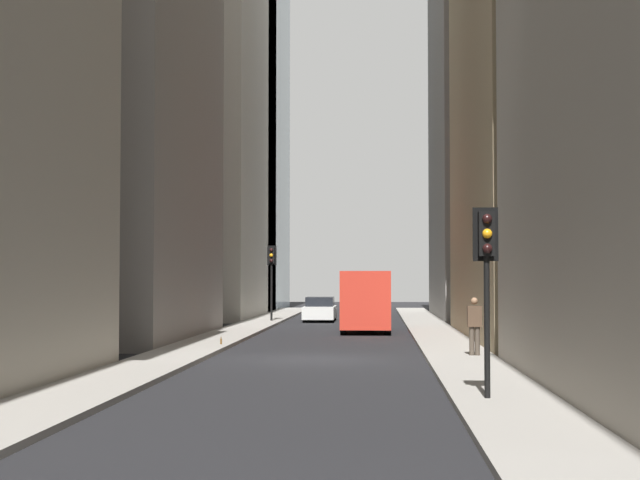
% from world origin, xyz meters
% --- Properties ---
extents(ground_plane, '(135.00, 135.00, 0.00)m').
position_xyz_m(ground_plane, '(0.00, 0.00, 0.00)').
color(ground_plane, black).
extents(sidewalk_right, '(90.00, 2.20, 0.14)m').
position_xyz_m(sidewalk_right, '(0.00, 4.50, 0.07)').
color(sidewalk_right, gray).
rests_on(sidewalk_right, ground_plane).
extents(sidewalk_left, '(90.00, 2.20, 0.14)m').
position_xyz_m(sidewalk_left, '(0.00, -4.50, 0.07)').
color(sidewalk_left, gray).
rests_on(sidewalk_left, ground_plane).
extents(building_left_far, '(15.94, 10.00, 25.82)m').
position_xyz_m(building_left_far, '(29.56, -10.60, 12.91)').
color(building_left_far, gray).
rests_on(building_left_far, ground_plane).
extents(building_right_midfar, '(14.28, 10.00, 28.02)m').
position_xyz_m(building_right_midfar, '(8.89, 10.60, 14.01)').
color(building_right_midfar, gray).
rests_on(building_right_midfar, ground_plane).
extents(building_right_far, '(18.13, 10.00, 27.64)m').
position_xyz_m(building_right_far, '(31.11, 10.60, 13.82)').
color(building_right_far, '#B7B2A5').
rests_on(building_right_far, ground_plane).
extents(delivery_truck, '(6.46, 2.25, 2.84)m').
position_xyz_m(delivery_truck, '(14.87, -1.40, 1.46)').
color(delivery_truck, red).
rests_on(delivery_truck, ground_plane).
extents(sedan_white, '(4.30, 1.78, 1.42)m').
position_xyz_m(sedan_white, '(25.05, 1.40, 0.66)').
color(sedan_white, silver).
rests_on(sedan_white, ground_plane).
extents(traffic_light_foreground, '(0.43, 0.52, 3.86)m').
position_xyz_m(traffic_light_foreground, '(-10.23, -4.12, 2.98)').
color(traffic_light_foreground, black).
rests_on(traffic_light_foreground, sidewalk_left).
extents(traffic_light_midblock, '(0.43, 0.52, 4.20)m').
position_xyz_m(traffic_light_midblock, '(22.83, 3.98, 3.23)').
color(traffic_light_midblock, black).
rests_on(traffic_light_midblock, sidewalk_right).
extents(pedestrian, '(0.26, 0.44, 1.80)m').
position_xyz_m(pedestrian, '(0.13, -4.94, 1.13)').
color(pedestrian, '#473D33').
rests_on(pedestrian, sidewalk_left).
extents(discarded_bottle, '(0.07, 0.07, 0.27)m').
position_xyz_m(discarded_bottle, '(4.42, 3.74, 0.25)').
color(discarded_bottle, brown).
rests_on(discarded_bottle, sidewalk_right).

